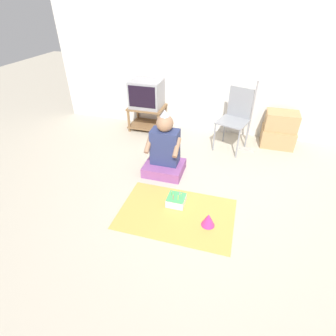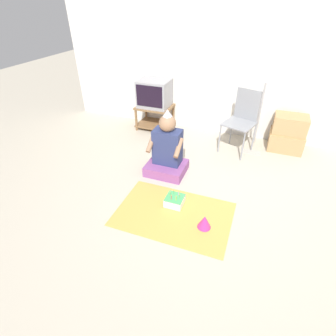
{
  "view_description": "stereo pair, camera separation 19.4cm",
  "coord_description": "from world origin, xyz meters",
  "px_view_note": "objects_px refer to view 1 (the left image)",
  "views": [
    {
      "loc": [
        0.16,
        -2.37,
        2.13
      ],
      "look_at": [
        -0.58,
        0.17,
        0.35
      ],
      "focal_mm": 28.0,
      "sensor_mm": 36.0,
      "label": 1
    },
    {
      "loc": [
        0.34,
        -2.31,
        2.13
      ],
      "look_at": [
        -0.58,
        0.17,
        0.35
      ],
      "focal_mm": 28.0,
      "sensor_mm": 36.0,
      "label": 2
    }
  ],
  "objects_px": {
    "folding_chair": "(236,115)",
    "cardboard_box_stack": "(279,130)",
    "tv": "(146,94)",
    "person_seated": "(165,152)",
    "party_hat_blue": "(208,220)",
    "birthday_cake": "(176,200)",
    "dust_mop": "(249,130)"
  },
  "relations": [
    {
      "from": "tv",
      "to": "party_hat_blue",
      "type": "height_order",
      "value": "tv"
    },
    {
      "from": "dust_mop",
      "to": "party_hat_blue",
      "type": "height_order",
      "value": "dust_mop"
    },
    {
      "from": "cardboard_box_stack",
      "to": "person_seated",
      "type": "relative_size",
      "value": 0.62
    },
    {
      "from": "birthday_cake",
      "to": "tv",
      "type": "bearing_deg",
      "value": 118.82
    },
    {
      "from": "cardboard_box_stack",
      "to": "tv",
      "type": "bearing_deg",
      "value": 179.96
    },
    {
      "from": "person_seated",
      "to": "folding_chair",
      "type": "bearing_deg",
      "value": 49.66
    },
    {
      "from": "party_hat_blue",
      "to": "folding_chair",
      "type": "bearing_deg",
      "value": 87.17
    },
    {
      "from": "cardboard_box_stack",
      "to": "dust_mop",
      "type": "bearing_deg",
      "value": -154.34
    },
    {
      "from": "cardboard_box_stack",
      "to": "person_seated",
      "type": "bearing_deg",
      "value": -140.77
    },
    {
      "from": "cardboard_box_stack",
      "to": "party_hat_blue",
      "type": "bearing_deg",
      "value": -110.55
    },
    {
      "from": "dust_mop",
      "to": "birthday_cake",
      "type": "bearing_deg",
      "value": -114.08
    },
    {
      "from": "folding_chair",
      "to": "birthday_cake",
      "type": "height_order",
      "value": "folding_chair"
    },
    {
      "from": "person_seated",
      "to": "tv",
      "type": "bearing_deg",
      "value": 119.25
    },
    {
      "from": "party_hat_blue",
      "to": "dust_mop",
      "type": "bearing_deg",
      "value": 80.33
    },
    {
      "from": "cardboard_box_stack",
      "to": "dust_mop",
      "type": "height_order",
      "value": "dust_mop"
    },
    {
      "from": "tv",
      "to": "dust_mop",
      "type": "xyz_separation_m",
      "value": [
        1.8,
        -0.23,
        -0.34
      ]
    },
    {
      "from": "tv",
      "to": "cardboard_box_stack",
      "type": "relative_size",
      "value": 0.93
    },
    {
      "from": "folding_chair",
      "to": "cardboard_box_stack",
      "type": "xyz_separation_m",
      "value": [
        0.71,
        0.27,
        -0.28
      ]
    },
    {
      "from": "folding_chair",
      "to": "dust_mop",
      "type": "relative_size",
      "value": 0.85
    },
    {
      "from": "folding_chair",
      "to": "person_seated",
      "type": "distance_m",
      "value": 1.33
    },
    {
      "from": "person_seated",
      "to": "dust_mop",
      "type": "bearing_deg",
      "value": 43.97
    },
    {
      "from": "cardboard_box_stack",
      "to": "party_hat_blue",
      "type": "distance_m",
      "value": 2.3
    },
    {
      "from": "dust_mop",
      "to": "person_seated",
      "type": "relative_size",
      "value": 1.22
    },
    {
      "from": "birthday_cake",
      "to": "party_hat_blue",
      "type": "distance_m",
      "value": 0.49
    },
    {
      "from": "folding_chair",
      "to": "cardboard_box_stack",
      "type": "height_order",
      "value": "folding_chair"
    },
    {
      "from": "tv",
      "to": "person_seated",
      "type": "bearing_deg",
      "value": -60.75
    },
    {
      "from": "tv",
      "to": "party_hat_blue",
      "type": "bearing_deg",
      "value": -55.57
    },
    {
      "from": "cardboard_box_stack",
      "to": "birthday_cake",
      "type": "xyz_separation_m",
      "value": [
        -1.23,
        -1.91,
        -0.21
      ]
    },
    {
      "from": "person_seated",
      "to": "party_hat_blue",
      "type": "xyz_separation_m",
      "value": [
        0.76,
        -0.87,
        -0.24
      ]
    },
    {
      "from": "tv",
      "to": "cardboard_box_stack",
      "type": "height_order",
      "value": "tv"
    },
    {
      "from": "tv",
      "to": "folding_chair",
      "type": "xyz_separation_m",
      "value": [
        1.57,
        -0.28,
        -0.11
      ]
    },
    {
      "from": "birthday_cake",
      "to": "party_hat_blue",
      "type": "relative_size",
      "value": 1.36
    }
  ]
}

